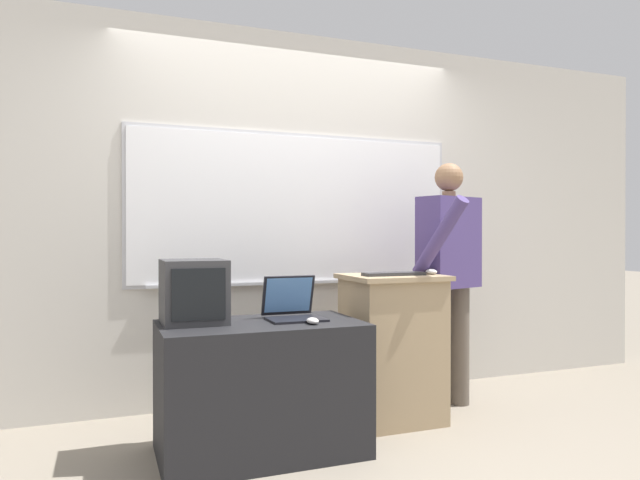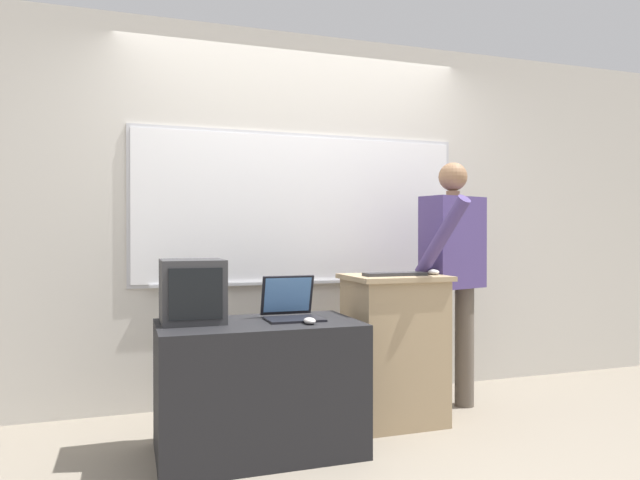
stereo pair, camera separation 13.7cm
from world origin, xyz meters
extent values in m
plane|color=gray|center=(0.00, 0.00, 0.00)|extent=(30.00, 30.00, 0.00)
cube|color=beige|center=(0.00, 1.26, 1.31)|extent=(6.40, 0.12, 2.63)
cube|color=#B7B7BC|center=(0.03, 1.19, 1.36)|extent=(2.40, 0.02, 1.08)
cube|color=white|center=(0.03, 1.19, 1.36)|extent=(2.35, 0.02, 1.03)
cube|color=#B7B7BC|center=(0.03, 1.17, 0.84)|extent=(2.11, 0.04, 0.02)
cube|color=tan|center=(0.43, 0.51, 0.45)|extent=(0.55, 0.47, 0.89)
cube|color=tan|center=(0.43, 0.51, 0.91)|extent=(0.60, 0.51, 0.03)
cube|color=black|center=(-0.49, 0.29, 0.35)|extent=(1.07, 0.62, 0.70)
cylinder|color=brown|center=(0.81, 0.59, 0.41)|extent=(0.13, 0.13, 0.82)
cylinder|color=brown|center=(1.04, 0.66, 0.41)|extent=(0.13, 0.13, 0.82)
cube|color=#473870|center=(0.92, 0.63, 1.13)|extent=(0.48, 0.34, 0.61)
cylinder|color=#8C6647|center=(0.92, 0.63, 1.45)|extent=(0.09, 0.09, 0.04)
sphere|color=#8C6647|center=(0.92, 0.63, 1.57)|extent=(0.19, 0.19, 0.19)
cylinder|color=#473870|center=(0.69, 0.38, 1.16)|extent=(0.20, 0.43, 0.51)
cylinder|color=#473870|center=(1.15, 0.70, 1.10)|extent=(0.08, 0.08, 0.58)
cube|color=black|center=(-0.29, 0.28, 0.71)|extent=(0.31, 0.23, 0.01)
cube|color=black|center=(-0.29, 0.43, 0.83)|extent=(0.30, 0.08, 0.23)
cube|color=#598CCC|center=(-0.29, 0.42, 0.83)|extent=(0.27, 0.06, 0.20)
cube|color=#2D2D30|center=(0.40, 0.45, 0.93)|extent=(0.39, 0.11, 0.02)
ellipsoid|color=silver|center=(-0.25, 0.13, 0.72)|extent=(0.06, 0.10, 0.03)
ellipsoid|color=silver|center=(0.68, 0.45, 0.94)|extent=(0.06, 0.10, 0.03)
cube|color=#333335|center=(-0.83, 0.40, 0.87)|extent=(0.33, 0.36, 0.34)
cube|color=black|center=(-0.83, 0.22, 0.87)|extent=(0.27, 0.01, 0.26)
camera|label=1|loc=(-1.28, -2.69, 1.17)|focal=32.00mm
camera|label=2|loc=(-1.15, -2.73, 1.17)|focal=32.00mm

